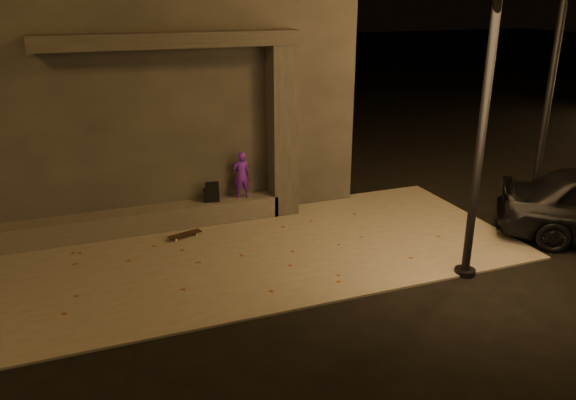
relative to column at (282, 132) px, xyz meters
name	(u,v)px	position (x,y,z in m)	size (l,w,h in m)	color
ground	(264,310)	(-1.70, -3.75, -1.84)	(120.00, 120.00, 0.00)	black
sidewalk	(230,256)	(-1.70, -1.75, -1.82)	(11.00, 4.40, 0.04)	slate
building	(133,84)	(-2.70, 2.74, 0.77)	(9.00, 5.10, 5.22)	#322F2D
ledge	(134,221)	(-3.20, 0.00, -1.58)	(6.00, 0.55, 0.45)	#4D4A46
column	(282,132)	(0.00, 0.00, 0.00)	(0.55, 0.55, 3.60)	#322F2D
canopy	(171,40)	(-2.20, 0.05, 1.94)	(5.00, 0.70, 0.28)	#322F2D
skateboarder	(242,175)	(-0.92, 0.00, -0.85)	(0.37, 0.24, 1.01)	#5F1DBE
backpack	(211,194)	(-1.59, 0.00, -1.19)	(0.35, 0.26, 0.45)	black
skateboard	(185,234)	(-2.31, -0.65, -1.74)	(0.70, 0.36, 0.08)	black
street_lamp_0	(493,42)	(1.95, -3.88, 2.07)	(0.36, 0.36, 6.87)	black
street_lamp_2	(562,15)	(5.02, -2.11, 2.37)	(0.36, 0.36, 7.43)	black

